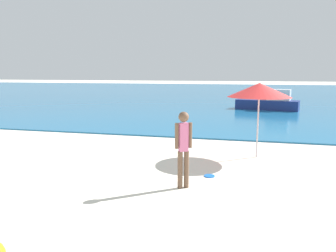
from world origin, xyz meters
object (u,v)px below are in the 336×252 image
Objects in this scene: boat_near at (270,103)px; beach_umbrella at (259,90)px; frisbee at (209,176)px; person_standing at (183,145)px.

boat_near is 13.40m from beach_umbrella.
frisbee is at bearing -117.74° from beach_umbrella.
person_standing is at bearing 92.88° from boat_near.
person_standing is 16.73m from boat_near.
beach_umbrella is at bearing 97.72° from boat_near.
frisbee is at bearing 32.22° from person_standing.
boat_near is at bearing 85.25° from beach_umbrella.
person_standing reaches higher than frisbee.
person_standing is 1.46m from frisbee.
boat_near is at bearing 49.60° from person_standing.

